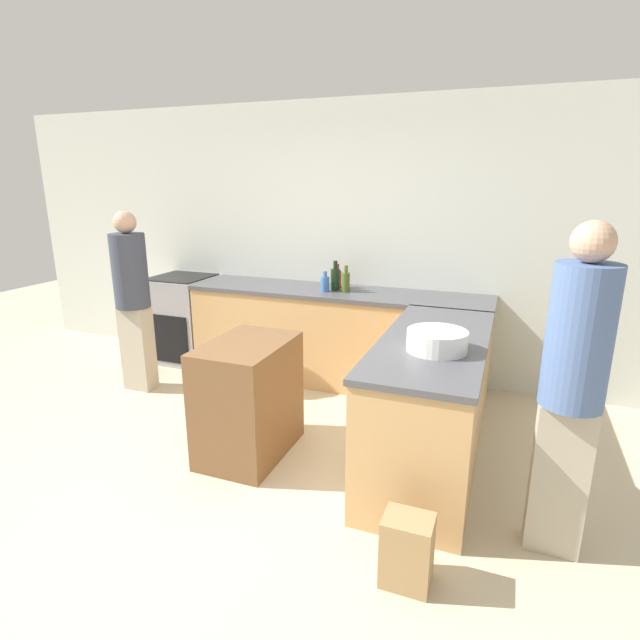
{
  "coord_description": "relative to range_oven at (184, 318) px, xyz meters",
  "views": [
    {
      "loc": [
        1.55,
        -2.35,
        1.95
      ],
      "look_at": [
        0.3,
        0.88,
        0.97
      ],
      "focal_mm": 28.0,
      "sensor_mm": 36.0,
      "label": 1
    }
  ],
  "objects": [
    {
      "name": "wall_back",
      "position": [
        1.79,
        0.36,
        0.88
      ],
      "size": [
        8.0,
        0.06,
        2.7
      ],
      "color": "silver",
      "rests_on": "ground_plane"
    },
    {
      "name": "island_table",
      "position": [
        1.66,
        -1.53,
        -0.04
      ],
      "size": [
        0.53,
        0.79,
        0.85
      ],
      "color": "brown",
      "rests_on": "ground_plane"
    },
    {
      "name": "counter_back",
      "position": [
        1.79,
        0.0,
        -0.0
      ],
      "size": [
        2.93,
        0.68,
        0.93
      ],
      "color": "tan",
      "rests_on": "ground_plane"
    },
    {
      "name": "person_by_range",
      "position": [
        0.1,
        -0.87,
        0.45
      ],
      "size": [
        0.31,
        0.31,
        1.69
      ],
      "color": "#ADA38E",
      "rests_on": "ground_plane"
    },
    {
      "name": "person_at_peninsula",
      "position": [
        3.68,
        -1.82,
        0.51
      ],
      "size": [
        0.31,
        0.31,
        1.77
      ],
      "color": "#ADA38E",
      "rests_on": "ground_plane"
    },
    {
      "name": "hot_sauce_bottle",
      "position": [
        1.76,
        0.12,
        0.55
      ],
      "size": [
        0.09,
        0.09,
        0.24
      ],
      "color": "red",
      "rests_on": "counter_back"
    },
    {
      "name": "olive_oil_bottle",
      "position": [
        1.9,
        -0.04,
        0.56
      ],
      "size": [
        0.07,
        0.07,
        0.25
      ],
      "color": "#475B1E",
      "rests_on": "counter_back"
    },
    {
      "name": "paper_bag",
      "position": [
        3.0,
        -2.36,
        -0.28
      ],
      "size": [
        0.24,
        0.2,
        0.37
      ],
      "color": "#A88456",
      "rests_on": "ground_plane"
    },
    {
      "name": "water_bottle_blue",
      "position": [
        1.71,
        -0.09,
        0.54
      ],
      "size": [
        0.08,
        0.08,
        0.19
      ],
      "color": "#386BB7",
      "rests_on": "counter_back"
    },
    {
      "name": "ground_plane",
      "position": [
        1.79,
        -2.09,
        -0.47
      ],
      "size": [
        14.0,
        14.0,
        0.0
      ],
      "primitive_type": "plane",
      "color": "beige"
    },
    {
      "name": "mixing_bowl",
      "position": [
        2.96,
        -1.44,
        0.53
      ],
      "size": [
        0.37,
        0.37,
        0.13
      ],
      "color": "white",
      "rests_on": "counter_peninsula"
    },
    {
      "name": "counter_peninsula",
      "position": [
        2.91,
        -1.2,
        -0.0
      ],
      "size": [
        0.69,
        1.78,
        0.93
      ],
      "color": "tan",
      "rests_on": "ground_plane"
    },
    {
      "name": "range_oven",
      "position": [
        0.0,
        0.0,
        0.0
      ],
      "size": [
        0.65,
        0.66,
        0.94
      ],
      "color": "#99999E",
      "rests_on": "ground_plane"
    },
    {
      "name": "wine_bottle_dark",
      "position": [
        1.77,
        0.01,
        0.57
      ],
      "size": [
        0.09,
        0.09,
        0.28
      ],
      "color": "black",
      "rests_on": "counter_back"
    }
  ]
}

